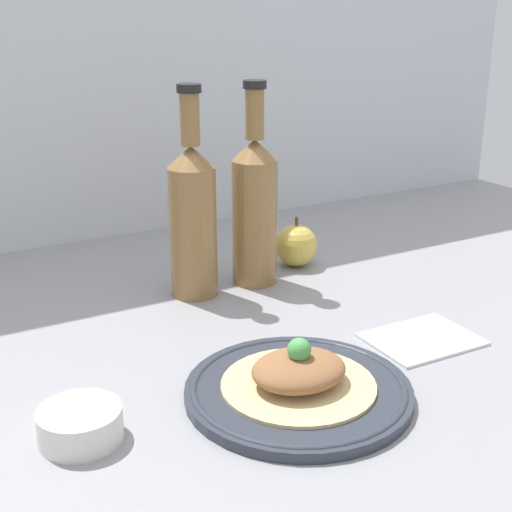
{
  "coord_description": "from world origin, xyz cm",
  "views": [
    {
      "loc": [
        -45.2,
        -73.31,
        41.21
      ],
      "look_at": [
        -2.8,
        1.7,
        10.89
      ],
      "focal_mm": 50.0,
      "sensor_mm": 36.0,
      "label": 1
    }
  ],
  "objects_px": {
    "apple": "(296,245)",
    "dipping_bowl": "(80,425)",
    "plated_food": "(299,373)",
    "cider_bottle_right": "(255,207)",
    "plate": "(298,390)",
    "cider_bottle_left": "(193,216)"
  },
  "relations": [
    {
      "from": "cider_bottle_left",
      "to": "dipping_bowl",
      "type": "distance_m",
      "value": 0.41
    },
    {
      "from": "plate",
      "to": "plated_food",
      "type": "distance_m",
      "value": 0.02
    },
    {
      "from": "apple",
      "to": "dipping_bowl",
      "type": "relative_size",
      "value": 0.99
    },
    {
      "from": "plated_food",
      "to": "dipping_bowl",
      "type": "xyz_separation_m",
      "value": [
        -0.24,
        0.04,
        -0.01
      ]
    },
    {
      "from": "cider_bottle_right",
      "to": "plated_food",
      "type": "bearing_deg",
      "value": -111.53
    },
    {
      "from": "cider_bottle_left",
      "to": "plate",
      "type": "bearing_deg",
      "value": -94.6
    },
    {
      "from": "plate",
      "to": "dipping_bowl",
      "type": "distance_m",
      "value": 0.24
    },
    {
      "from": "apple",
      "to": "dipping_bowl",
      "type": "distance_m",
      "value": 0.56
    },
    {
      "from": "cider_bottle_right",
      "to": "dipping_bowl",
      "type": "height_order",
      "value": "cider_bottle_right"
    },
    {
      "from": "cider_bottle_right",
      "to": "apple",
      "type": "height_order",
      "value": "cider_bottle_right"
    },
    {
      "from": "plated_food",
      "to": "apple",
      "type": "height_order",
      "value": "apple"
    },
    {
      "from": "cider_bottle_left",
      "to": "apple",
      "type": "xyz_separation_m",
      "value": [
        0.2,
        0.03,
        -0.09
      ]
    },
    {
      "from": "dipping_bowl",
      "to": "cider_bottle_right",
      "type": "bearing_deg",
      "value": 38.76
    },
    {
      "from": "plate",
      "to": "apple",
      "type": "height_order",
      "value": "apple"
    },
    {
      "from": "cider_bottle_right",
      "to": "dipping_bowl",
      "type": "distance_m",
      "value": 0.48
    },
    {
      "from": "plated_food",
      "to": "dipping_bowl",
      "type": "distance_m",
      "value": 0.24
    },
    {
      "from": "plate",
      "to": "apple",
      "type": "xyz_separation_m",
      "value": [
        0.23,
        0.36,
        0.03
      ]
    },
    {
      "from": "cider_bottle_right",
      "to": "dipping_bowl",
      "type": "bearing_deg",
      "value": -141.24
    },
    {
      "from": "cider_bottle_right",
      "to": "cider_bottle_left",
      "type": "bearing_deg",
      "value": 180.0
    },
    {
      "from": "plate",
      "to": "cider_bottle_left",
      "type": "bearing_deg",
      "value": 85.4
    },
    {
      "from": "plated_food",
      "to": "dipping_bowl",
      "type": "relative_size",
      "value": 2.04
    },
    {
      "from": "apple",
      "to": "plate",
      "type": "bearing_deg",
      "value": -122.15
    }
  ]
}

